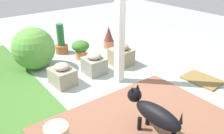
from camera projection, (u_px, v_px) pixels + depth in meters
ground_plane at (119, 86)px, 3.93m from camera, size 12.00×12.00×0.00m
brick_path at (141, 129)px, 2.95m from camera, size 1.80×2.40×0.02m
porch_pillar at (120, 15)px, 3.61m from camera, size 0.12×0.12×2.29m
stone_planter_nearest at (121, 55)px, 4.60m from camera, size 0.41×0.38×0.44m
stone_planter_near at (94, 64)px, 4.29m from camera, size 0.38×0.35×0.40m
stone_planter_mid at (62, 75)px, 3.91m from camera, size 0.44×0.37×0.39m
round_shrub at (33, 48)px, 4.40m from camera, size 0.80×0.80×0.80m
terracotta_pot_tall at (61, 43)px, 5.16m from camera, size 0.28×0.28×0.65m
terracotta_pot_broad at (81, 48)px, 4.87m from camera, size 0.37×0.37×0.39m
terracotta_pot_spiky at (109, 38)px, 5.44m from camera, size 0.25×0.25×0.51m
dog at (154, 113)px, 2.75m from camera, size 0.79×0.25×0.54m
doormat at (202, 80)px, 4.10m from camera, size 0.65×0.49×0.03m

